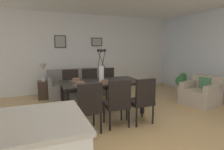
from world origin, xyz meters
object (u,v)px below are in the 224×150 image
object	(u,v)px
dining_table	(102,84)
table_lamp	(43,69)
dining_chair_far_right	(91,84)
bowl_far_left	(105,81)
framed_picture_left	(60,42)
dining_chair_near_left	(88,105)
dining_chair_mid_right	(109,83)
potted_plant	(181,82)
dining_chair_mid_left	(142,99)
armchair	(201,94)
dining_chair_far_left	(117,101)
dining_chair_near_right	(71,85)
side_table	(44,90)
sofa	(80,86)
centerpiece_vase	(101,69)
bowl_near_left	(80,83)
bowl_near_right	(76,80)
framed_picture_center	(97,42)

from	to	relation	value
dining_table	table_lamp	world-z (taller)	table_lamp
dining_chair_far_right	dining_table	bearing A→B (deg)	-89.20
bowl_far_left	framed_picture_left	size ratio (longest dim) A/B	0.43
dining_chair_near_left	bowl_far_left	distance (m)	0.93
dining_chair_mid_right	potted_plant	bearing A→B (deg)	-2.75
dining_chair_mid_left	bowl_far_left	distance (m)	0.91
armchair	potted_plant	size ratio (longest dim) A/B	1.43
dining_chair_near_left	dining_chair_far_left	size ratio (longest dim) A/B	1.00
armchair	framed_picture_left	bearing A→B (deg)	140.58
dining_chair_mid_right	dining_chair_near_right	bearing A→B (deg)	178.90
bowl_far_left	side_table	distance (m)	2.37
sofa	armchair	distance (m)	3.53
dining_chair_near_left	bowl_far_left	world-z (taller)	dining_chair_near_left
armchair	dining_table	bearing A→B (deg)	171.27
centerpiece_vase	table_lamp	xyz separation A→B (m)	(-1.20, 1.76, -0.13)
potted_plant	dining_chair_near_right	bearing A→B (deg)	177.73
bowl_near_left	potted_plant	distance (m)	3.73
table_lamp	armchair	bearing A→B (deg)	-29.42
dining_chair_mid_left	centerpiece_vase	distance (m)	1.16
dining_chair_mid_left	bowl_near_right	distance (m)	1.57
side_table	framed_picture_center	distance (m)	2.36
dining_table	dining_chair_mid_left	distance (m)	1.05
dining_chair_mid_left	bowl_near_right	world-z (taller)	dining_chair_mid_left
table_lamp	dining_chair_mid_left	bearing A→B (deg)	-56.88
centerpiece_vase	side_table	world-z (taller)	centerpiece_vase
table_lamp	armchair	distance (m)	4.45
dining_chair_near_left	bowl_near_left	distance (m)	0.74
dining_chair_mid_right	bowl_far_left	distance (m)	1.22
table_lamp	dining_chair_far_left	bearing A→B (deg)	-65.19
potted_plant	side_table	bearing A→B (deg)	166.47
framed_picture_left	framed_picture_center	bearing A→B (deg)	0.00
centerpiece_vase	bowl_far_left	xyz separation A→B (m)	(-0.00, -0.22, -0.24)
table_lamp	framed_picture_center	world-z (taller)	framed_picture_center
dining_table	dining_chair_mid_right	size ratio (longest dim) A/B	1.96
dining_table	bowl_near_left	distance (m)	0.59
dining_chair_mid_left	side_table	distance (m)	3.18
sofa	dining_chair_mid_right	bearing A→B (deg)	-56.36
dining_chair_far_left	potted_plant	size ratio (longest dim) A/B	1.37
dining_table	sofa	bearing A→B (deg)	93.51
bowl_near_right	sofa	xyz separation A→B (m)	(0.43, 1.58, -0.50)
dining_chair_mid_right	framed_picture_left	xyz separation A→B (m)	(-1.13, 1.42, 1.17)
side_table	bowl_near_right	bearing A→B (deg)	-67.04
dining_table	side_table	xyz separation A→B (m)	(-1.19, 1.76, -0.40)
dining_chair_near_right	sofa	bearing A→B (deg)	64.67
centerpiece_vase	table_lamp	size ratio (longest dim) A/B	1.44
dining_table	dining_chair_far_right	world-z (taller)	dining_chair_far_right
dining_chair_near_left	centerpiece_vase	distance (m)	1.18
dining_table	centerpiece_vase	distance (m)	0.36
dining_chair_near_right	bowl_far_left	bearing A→B (deg)	-63.73
dining_chair_near_left	bowl_far_left	xyz separation A→B (m)	(0.56, 0.69, 0.27)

